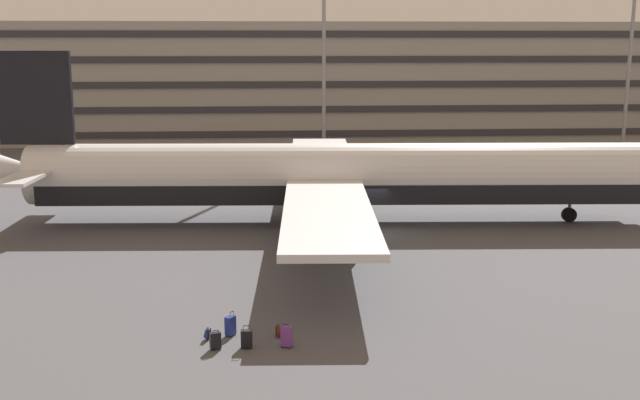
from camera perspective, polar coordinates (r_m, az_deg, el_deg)
ground_plane at (r=45.00m, az=3.58°, el=-2.40°), size 600.00×600.00×0.00m
terminal_structure at (r=90.55m, az=-0.12°, el=9.04°), size 129.97×17.98×13.21m
airliner at (r=46.54m, az=1.00°, el=1.80°), size 44.07×35.74×10.56m
light_mast_left at (r=74.22m, az=0.30°, el=14.91°), size 1.80×0.50×26.54m
light_mast_center_left at (r=82.03m, az=22.46°, el=11.02°), size 1.80×0.50×18.96m
suitcase_scuffed at (r=28.31m, az=-5.56°, el=-10.39°), size 0.43×0.25×0.92m
suitcase_red at (r=28.35m, az=-7.91°, el=-10.47°), size 0.44×0.33×0.77m
suitcase_black at (r=29.53m, az=-6.79°, el=-9.39°), size 0.45×0.48×0.99m
suitcase_small at (r=28.30m, az=-2.53°, el=-10.24°), size 0.47×0.42×0.92m
backpack_teal at (r=29.33m, az=-8.52°, el=-9.98°), size 0.32×0.42×0.52m
backpack_navy at (r=29.24m, az=-3.09°, el=-9.89°), size 0.32×0.36×0.55m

